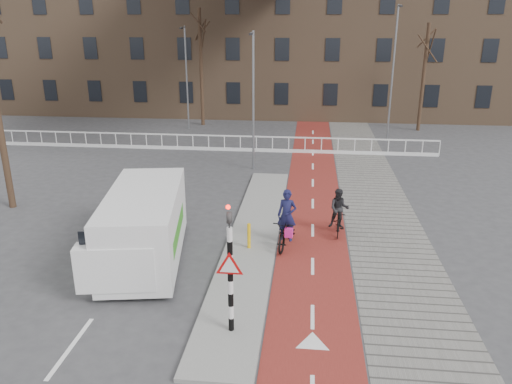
# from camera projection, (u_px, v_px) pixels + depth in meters

# --- Properties ---
(ground) EXTENTS (120.00, 120.00, 0.00)m
(ground) POSITION_uv_depth(u_px,v_px,m) (262.00, 295.00, 14.80)
(ground) COLOR #38383A
(ground) RESTS_ON ground
(bike_lane) EXTENTS (2.50, 60.00, 0.01)m
(bike_lane) POSITION_uv_depth(u_px,v_px,m) (313.00, 189.00, 24.04)
(bike_lane) COLOR maroon
(bike_lane) RESTS_ON ground
(sidewalk) EXTENTS (3.00, 60.00, 0.01)m
(sidewalk) POSITION_uv_depth(u_px,v_px,m) (372.00, 191.00, 23.76)
(sidewalk) COLOR slate
(sidewalk) RESTS_ON ground
(curb_island) EXTENTS (1.80, 16.00, 0.12)m
(curb_island) POSITION_uv_depth(u_px,v_px,m) (254.00, 237.00, 18.61)
(curb_island) COLOR gray
(curb_island) RESTS_ON ground
(traffic_signal) EXTENTS (0.80, 0.80, 3.68)m
(traffic_signal) POSITION_uv_depth(u_px,v_px,m) (230.00, 266.00, 12.31)
(traffic_signal) COLOR black
(traffic_signal) RESTS_ON curb_island
(bollard) EXTENTS (0.12, 0.12, 0.91)m
(bollard) POSITION_uv_depth(u_px,v_px,m) (249.00, 236.00, 17.47)
(bollard) COLOR #EDB30D
(bollard) RESTS_ON curb_island
(cyclist_near) EXTENTS (1.07, 2.15, 2.12)m
(cyclist_near) POSITION_uv_depth(u_px,v_px,m) (287.00, 228.00, 17.78)
(cyclist_near) COLOR black
(cyclist_near) RESTS_ON bike_lane
(cyclist_far) EXTENTS (0.78, 1.66, 1.78)m
(cyclist_far) POSITION_uv_depth(u_px,v_px,m) (339.00, 215.00, 18.83)
(cyclist_far) COLOR black
(cyclist_far) RESTS_ON bike_lane
(van) EXTENTS (3.17, 5.94, 2.43)m
(van) POSITION_uv_depth(u_px,v_px,m) (145.00, 225.00, 16.55)
(van) COLOR silver
(van) RESTS_ON ground
(railing) EXTENTS (28.00, 0.10, 0.99)m
(railing) POSITION_uv_depth(u_px,v_px,m) (209.00, 145.00, 31.18)
(railing) COLOR silver
(railing) RESTS_ON ground
(townhouse_row) EXTENTS (46.00, 10.00, 15.90)m
(townhouse_row) POSITION_uv_depth(u_px,v_px,m) (263.00, 19.00, 42.63)
(townhouse_row) COLOR #7F6047
(townhouse_row) RESTS_ON ground
(tree_mid) EXTENTS (0.26, 0.26, 8.59)m
(tree_mid) POSITION_uv_depth(u_px,v_px,m) (201.00, 68.00, 37.51)
(tree_mid) COLOR #2F1F15
(tree_mid) RESTS_ON ground
(tree_right) EXTENTS (0.25, 0.25, 7.57)m
(tree_right) POSITION_uv_depth(u_px,v_px,m) (423.00, 78.00, 35.71)
(tree_right) COLOR #2F1F15
(tree_right) RESTS_ON ground
(streetlight_near) EXTENTS (0.12, 0.12, 7.24)m
(streetlight_near) POSITION_uv_depth(u_px,v_px,m) (253.00, 103.00, 26.22)
(streetlight_near) COLOR slate
(streetlight_near) RESTS_ON ground
(streetlight_left) EXTENTS (0.12, 0.12, 7.35)m
(streetlight_left) POSITION_uv_depth(u_px,v_px,m) (187.00, 79.00, 36.42)
(streetlight_left) COLOR slate
(streetlight_left) RESTS_ON ground
(streetlight_right) EXTENTS (0.12, 0.12, 8.68)m
(streetlight_right) POSITION_uv_depth(u_px,v_px,m) (392.00, 75.00, 32.47)
(streetlight_right) COLOR slate
(streetlight_right) RESTS_ON ground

